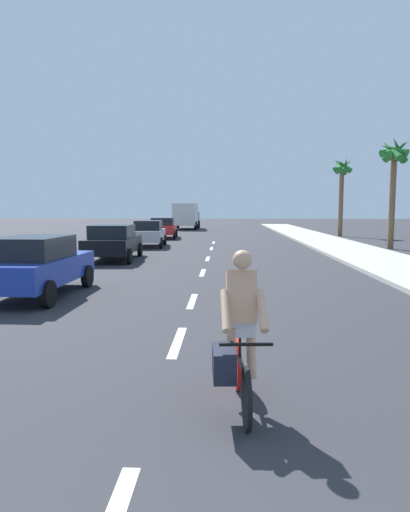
{
  "coord_description": "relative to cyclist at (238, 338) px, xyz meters",
  "views": [
    {
      "loc": [
        0.82,
        -0.34,
        2.28
      ],
      "look_at": [
        0.3,
        10.76,
        1.1
      ],
      "focal_mm": 31.42,
      "sensor_mm": 36.0,
      "label": 1
    }
  ],
  "objects": [
    {
      "name": "lane_stripe_3",
      "position": [
        -0.96,
        5.92,
        -0.83
      ],
      "size": [
        0.16,
        1.8,
        0.01
      ],
      "primitive_type": "cube",
      "color": "white",
      "rests_on": "ground"
    },
    {
      "name": "sidewalk_strip",
      "position": [
        6.53,
        17.4,
        -0.76
      ],
      "size": [
        3.6,
        80.0,
        0.14
      ],
      "primitive_type": "cube",
      "color": "#B2ADA3",
      "rests_on": "ground"
    },
    {
      "name": "delivery_truck",
      "position": [
        -4.51,
        44.35,
        0.67
      ],
      "size": [
        2.76,
        6.28,
        2.8
      ],
      "rotation": [
        0.0,
        0.0,
        -0.02
      ],
      "color": "#23478C",
      "rests_on": "ground"
    },
    {
      "name": "parked_car_silver",
      "position": [
        -4.73,
        21.58,
        0.01
      ],
      "size": [
        2.02,
        4.04,
        1.57
      ],
      "rotation": [
        0.0,
        0.0,
        0.05
      ],
      "color": "#B7BABF",
      "rests_on": "ground"
    },
    {
      "name": "ground_plane",
      "position": [
        -0.96,
        15.4,
        -0.83
      ],
      "size": [
        160.0,
        160.0,
        0.0
      ],
      "primitive_type": "plane",
      "color": "#2D2D33"
    },
    {
      "name": "cyclist",
      "position": [
        0.0,
        0.0,
        0.0
      ],
      "size": [
        0.65,
        1.71,
        1.82
      ],
      "rotation": [
        0.0,
        0.0,
        3.21
      ],
      "color": "black",
      "rests_on": "ground"
    },
    {
      "name": "lane_stripe_5",
      "position": [
        -0.96,
        15.28,
        -0.83
      ],
      "size": [
        0.16,
        1.8,
        0.01
      ],
      "primitive_type": "cube",
      "color": "white",
      "rests_on": "ground"
    },
    {
      "name": "lane_stripe_2",
      "position": [
        -0.96,
        2.52,
        -0.83
      ],
      "size": [
        0.16,
        1.8,
        0.01
      ],
      "primitive_type": "cube",
      "color": "white",
      "rests_on": "ground"
    },
    {
      "name": "lane_stripe_7",
      "position": [
        -0.96,
        25.01,
        -0.83
      ],
      "size": [
        0.16,
        1.8,
        0.01
      ],
      "primitive_type": "cube",
      "color": "white",
      "rests_on": "ground"
    },
    {
      "name": "palm_tree_distant",
      "position": [
        9.28,
        32.42,
        4.14
      ],
      "size": [
        1.73,
        1.88,
        6.46
      ],
      "color": "brown",
      "rests_on": "ground"
    },
    {
      "name": "palm_tree_far",
      "position": [
        9.17,
        20.75,
        4.08
      ],
      "size": [
        1.8,
        1.9,
        6.3
      ],
      "color": "brown",
      "rests_on": "ground"
    },
    {
      "name": "parked_car_blue",
      "position": [
        -5.04,
        6.37,
        0.01
      ],
      "size": [
        1.95,
        4.08,
        1.57
      ],
      "rotation": [
        0.0,
        0.0,
        -0.02
      ],
      "color": "#1E389E",
      "rests_on": "ground"
    },
    {
      "name": "parked_car_black",
      "position": [
        -5.12,
        14.61,
        0.01
      ],
      "size": [
        2.22,
        4.55,
        1.57
      ],
      "rotation": [
        0.0,
        0.0,
        0.04
      ],
      "color": "black",
      "rests_on": "ground"
    },
    {
      "name": "lane_stripe_6",
      "position": [
        -0.96,
        20.48,
        -0.83
      ],
      "size": [
        0.16,
        1.8,
        0.01
      ],
      "primitive_type": "cube",
      "color": "white",
      "rests_on": "ground"
    },
    {
      "name": "parked_car_red",
      "position": [
        -4.97,
        29.32,
        0.01
      ],
      "size": [
        2.25,
        4.53,
        1.57
      ],
      "rotation": [
        0.0,
        0.0,
        0.06
      ],
      "color": "red",
      "rests_on": "ground"
    },
    {
      "name": "lane_stripe_4",
      "position": [
        -0.96,
        10.84,
        -0.83
      ],
      "size": [
        0.16,
        1.8,
        0.01
      ],
      "primitive_type": "cube",
      "color": "white",
      "rests_on": "ground"
    }
  ]
}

